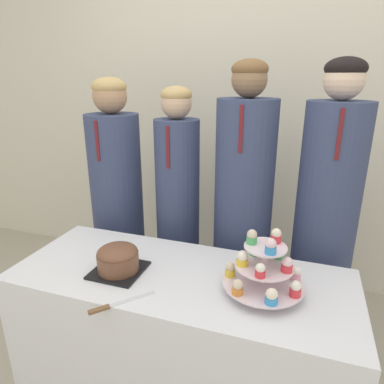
# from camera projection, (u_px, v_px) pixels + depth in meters

# --- Properties ---
(wall_back) EXTENTS (9.00, 0.06, 2.70)m
(wall_back) POSITION_uv_depth(u_px,v_px,m) (246.00, 105.00, 2.49)
(wall_back) COLOR beige
(wall_back) RESTS_ON ground_plane
(table) EXTENTS (1.45, 0.57, 0.75)m
(table) POSITION_uv_depth(u_px,v_px,m) (181.00, 345.00, 1.57)
(table) COLOR white
(table) RESTS_ON ground_plane
(round_cake) EXTENTS (0.21, 0.21, 0.12)m
(round_cake) POSITION_uv_depth(u_px,v_px,m) (118.00, 259.00, 1.46)
(round_cake) COLOR black
(round_cake) RESTS_ON table
(cake_knife) EXTENTS (0.18, 0.20, 0.01)m
(cake_knife) POSITION_uv_depth(u_px,v_px,m) (111.00, 306.00, 1.25)
(cake_knife) COLOR silver
(cake_knife) RESTS_ON table
(cupcake_stand) EXTENTS (0.31, 0.31, 0.26)m
(cupcake_stand) POSITION_uv_depth(u_px,v_px,m) (264.00, 267.00, 1.30)
(cupcake_stand) COLOR silver
(cupcake_stand) RESTS_ON table
(student_0) EXTENTS (0.31, 0.32, 1.54)m
(student_0) POSITION_uv_depth(u_px,v_px,m) (118.00, 213.00, 2.14)
(student_0) COLOR #384266
(student_0) RESTS_ON ground_plane
(student_1) EXTENTS (0.25, 0.26, 1.50)m
(student_1) POSITION_uv_depth(u_px,v_px,m) (178.00, 223.00, 2.02)
(student_1) COLOR #384266
(student_1) RESTS_ON ground_plane
(student_2) EXTENTS (0.31, 0.32, 1.63)m
(student_2) POSITION_uv_depth(u_px,v_px,m) (242.00, 225.00, 1.89)
(student_2) COLOR #384266
(student_2) RESTS_ON ground_plane
(student_3) EXTENTS (0.30, 0.31, 1.63)m
(student_3) POSITION_uv_depth(u_px,v_px,m) (323.00, 235.00, 1.76)
(student_3) COLOR #384266
(student_3) RESTS_ON ground_plane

